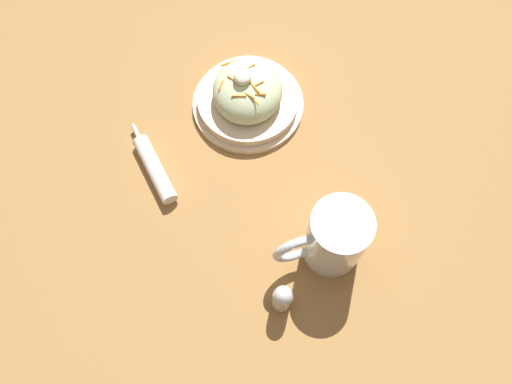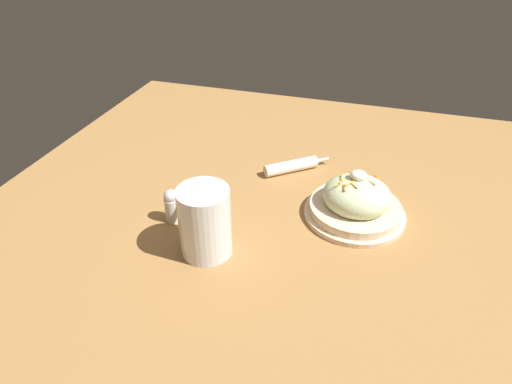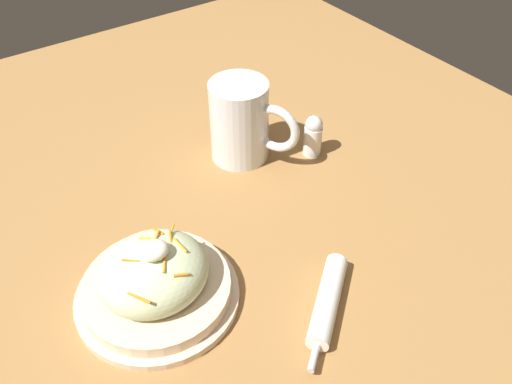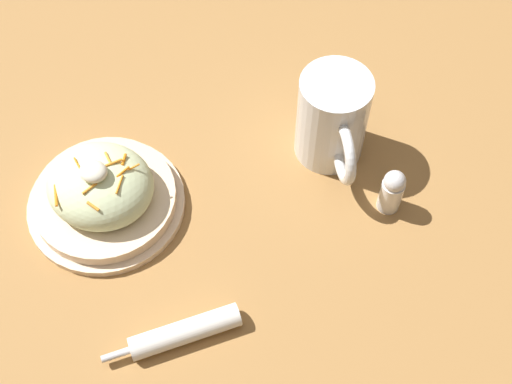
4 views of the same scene
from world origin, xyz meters
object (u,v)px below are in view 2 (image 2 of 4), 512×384
(salad_plate, at_px, (356,202))
(salt_shaker, at_px, (172,205))
(beer_mug, at_px, (205,224))
(napkin_roll, at_px, (292,166))

(salad_plate, bearing_deg, salt_shaker, 18.94)
(beer_mug, xyz_separation_m, napkin_roll, (-0.09, -0.34, -0.05))
(beer_mug, relative_size, napkin_roll, 1.00)
(salad_plate, xyz_separation_m, napkin_roll, (0.17, -0.14, -0.02))
(beer_mug, bearing_deg, salad_plate, -143.85)
(salad_plate, bearing_deg, beer_mug, 36.15)
(napkin_roll, bearing_deg, beer_mug, 74.57)
(beer_mug, bearing_deg, salt_shaker, -32.67)
(salad_plate, distance_m, beer_mug, 0.33)
(napkin_roll, bearing_deg, salt_shaker, 53.75)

